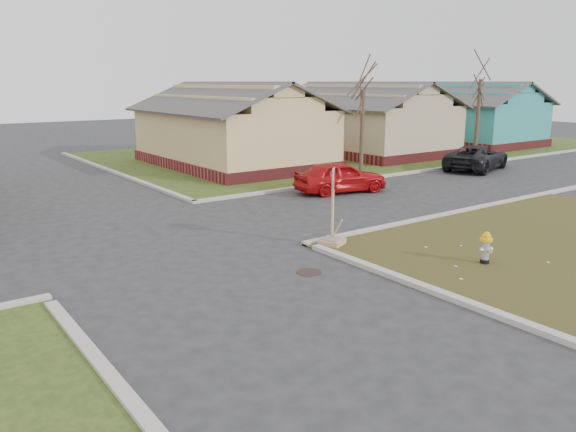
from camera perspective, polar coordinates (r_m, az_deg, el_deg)
ground at (r=13.38m, az=-6.68°, el=-6.96°), size 120.00×120.00×0.00m
verge_far_right at (r=40.60m, az=8.11°, el=6.82°), size 37.00×19.00×0.05m
curbs at (r=17.71m, az=-14.67°, el=-2.18°), size 80.00×40.00×0.12m
manhole at (r=14.13m, az=2.16°, el=-5.71°), size 0.64×0.64×0.01m
side_house_yellow at (r=31.92m, az=-5.72°, el=9.01°), size 7.60×11.60×4.70m
side_house_tan at (r=37.95m, az=7.60°, el=9.66°), size 7.60×11.60×4.70m
side_house_teal at (r=45.40m, az=16.95°, el=9.82°), size 7.60×11.60×4.70m
tree_mid_right at (r=29.28m, az=7.53°, el=8.48°), size 0.22×0.22×4.20m
tree_far_right at (r=37.01m, az=18.70°, el=9.36°), size 0.22×0.22×4.76m
fire_hydrant at (r=15.40m, az=19.46°, el=-2.88°), size 0.32×0.32×0.85m
stop_sign at (r=16.23m, az=4.53°, el=-1.23°), size 0.64×0.63×2.27m
red_sedan at (r=24.19m, az=5.34°, el=3.99°), size 4.25×2.44×1.36m
dark_pickup at (r=32.05m, az=18.63°, el=5.66°), size 5.26×3.51×1.34m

